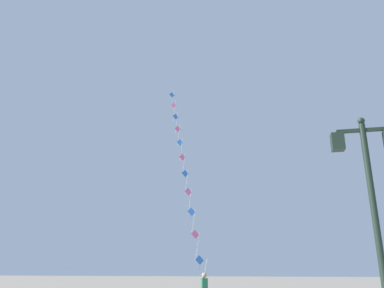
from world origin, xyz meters
TOP-DOWN VIEW (x-y plane):
  - twin_lantern_lamp_post at (2.59, 8.19)m, footprint 1.43×0.28m
  - kite_train at (-5.00, 22.93)m, footprint 4.62×9.78m

SIDE VIEW (x-z plane):
  - twin_lantern_lamp_post at x=2.59m, z-range 0.99..6.20m
  - kite_train at x=-5.00m, z-range 0.44..16.26m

